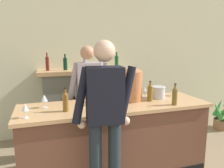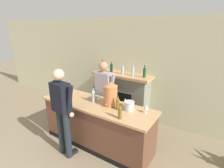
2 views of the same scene
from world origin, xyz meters
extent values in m
cube|color=beige|center=(0.00, 4.36, 1.38)|extent=(12.00, 0.07, 2.75)
cube|color=brown|center=(-0.10, 2.76, 0.47)|extent=(2.44, 0.71, 0.93)
cube|color=tan|center=(-0.10, 2.76, 0.95)|extent=(2.51, 0.78, 0.04)
cube|color=gray|center=(-0.26, 4.11, 0.61)|extent=(1.50, 0.44, 1.23)
cube|color=black|center=(-0.26, 3.87, 0.45)|extent=(0.82, 0.02, 0.79)
cube|color=tan|center=(-0.26, 4.09, 1.26)|extent=(1.66, 0.52, 0.07)
cylinder|color=#5D1817|center=(-0.91, 4.09, 1.42)|extent=(0.06, 0.06, 0.24)
cylinder|color=#5D1817|center=(-0.91, 4.09, 1.58)|extent=(0.02, 0.02, 0.08)
cylinder|color=black|center=(-0.60, 4.09, 1.41)|extent=(0.07, 0.07, 0.21)
cylinder|color=black|center=(-0.60, 4.09, 1.55)|extent=(0.03, 0.03, 0.07)
cylinder|color=#9CADC4|center=(-0.24, 4.09, 1.40)|extent=(0.07, 0.07, 0.19)
cylinder|color=#9CADC4|center=(-0.24, 4.09, 1.52)|extent=(0.03, 0.03, 0.06)
cylinder|color=#9CBDB5|center=(0.06, 4.09, 1.41)|extent=(0.07, 0.07, 0.22)
cylinder|color=#9CBDB5|center=(0.06, 4.09, 1.55)|extent=(0.03, 0.03, 0.07)
cylinder|color=#124A25|center=(0.38, 4.09, 1.41)|extent=(0.07, 0.07, 0.23)
cylinder|color=#124A25|center=(0.38, 4.09, 1.57)|extent=(0.03, 0.03, 0.08)
cylinder|color=#916A49|center=(2.54, 3.55, 0.10)|extent=(0.32, 0.32, 0.20)
cylinder|color=#332319|center=(2.54, 3.55, 0.19)|extent=(0.28, 0.28, 0.02)
cone|color=green|center=(2.54, 3.67, 0.43)|extent=(0.27, 0.12, 0.41)
cone|color=#3B8C3A|center=(2.42, 3.55, 0.40)|extent=(0.12, 0.35, 0.38)
cylinder|color=#1E262C|center=(-0.33, 2.11, 0.49)|extent=(0.13, 0.13, 0.99)
cylinder|color=#1E262C|center=(-0.53, 2.13, 0.49)|extent=(0.13, 0.13, 0.99)
cube|color=black|center=(-0.43, 2.12, 1.27)|extent=(0.38, 0.26, 0.56)
cylinder|color=black|center=(-0.20, 2.12, 1.27)|extent=(0.20, 0.08, 0.57)
sphere|color=#D5AB8C|center=(-0.20, 2.14, 0.97)|extent=(0.09, 0.09, 0.09)
cylinder|color=black|center=(-0.66, 2.16, 1.27)|extent=(0.20, 0.08, 0.57)
sphere|color=#D5AB8C|center=(-0.66, 2.18, 0.97)|extent=(0.09, 0.09, 0.09)
sphere|color=#D5AB8C|center=(-0.43, 2.12, 1.70)|extent=(0.21, 0.21, 0.21)
cylinder|color=brown|center=(-0.44, 3.34, 0.46)|extent=(0.13, 0.13, 0.93)
cube|color=black|center=(-0.44, 3.27, 0.04)|extent=(0.12, 0.25, 0.07)
cylinder|color=brown|center=(-0.24, 3.36, 0.46)|extent=(0.13, 0.13, 0.93)
cube|color=black|center=(-0.24, 3.29, 0.04)|extent=(0.12, 0.25, 0.07)
cube|color=#9D919B|center=(-0.34, 3.35, 1.21)|extent=(0.38, 0.25, 0.56)
cylinder|color=#9D919B|center=(-0.57, 3.31, 1.20)|extent=(0.20, 0.08, 0.57)
sphere|color=tan|center=(-0.57, 3.29, 0.90)|extent=(0.09, 0.09, 0.09)
cylinder|color=#9D919B|center=(-0.11, 3.35, 1.20)|extent=(0.20, 0.08, 0.57)
sphere|color=tan|center=(-0.11, 3.33, 0.90)|extent=(0.09, 0.09, 0.09)
sphere|color=tan|center=(-0.34, 3.35, 1.63)|extent=(0.21, 0.21, 0.21)
cylinder|color=#BE7043|center=(0.18, 2.86, 1.18)|extent=(0.28, 0.28, 0.41)
cone|color=#BE7043|center=(0.18, 2.86, 1.43)|extent=(0.29, 0.29, 0.08)
cylinder|color=#B29333|center=(0.18, 2.70, 1.05)|extent=(0.02, 0.04, 0.02)
cylinder|color=silver|center=(0.60, 2.87, 1.06)|extent=(0.19, 0.19, 0.16)
cylinder|color=silver|center=(0.60, 2.87, 1.14)|extent=(0.20, 0.20, 0.01)
cylinder|color=brown|center=(0.41, 2.76, 1.07)|extent=(0.07, 0.07, 0.20)
sphere|color=brown|center=(0.41, 2.76, 1.17)|extent=(0.07, 0.07, 0.07)
cylinder|color=brown|center=(0.41, 2.76, 1.21)|extent=(0.03, 0.03, 0.08)
cylinder|color=black|center=(0.41, 2.76, 1.25)|extent=(0.03, 0.03, 0.01)
cylinder|color=brown|center=(0.62, 2.48, 1.07)|extent=(0.07, 0.07, 0.20)
sphere|color=brown|center=(0.62, 2.48, 1.17)|extent=(0.06, 0.06, 0.06)
cylinder|color=brown|center=(0.62, 2.48, 1.21)|extent=(0.03, 0.03, 0.08)
cylinder|color=black|center=(0.62, 2.48, 1.26)|extent=(0.03, 0.03, 0.01)
cylinder|color=#9CB9BC|center=(-0.20, 2.78, 1.09)|extent=(0.07, 0.07, 0.23)
sphere|color=#9CB9BC|center=(-0.20, 2.78, 1.21)|extent=(0.07, 0.07, 0.07)
cylinder|color=#9CB9BC|center=(-0.20, 2.78, 1.25)|extent=(0.03, 0.03, 0.09)
cylinder|color=black|center=(-0.20, 2.78, 1.30)|extent=(0.03, 0.03, 0.01)
cylinder|color=brown|center=(-0.76, 2.65, 1.07)|extent=(0.07, 0.07, 0.19)
sphere|color=brown|center=(-0.76, 2.65, 1.17)|extent=(0.06, 0.06, 0.06)
cylinder|color=brown|center=(-0.76, 2.65, 1.21)|extent=(0.03, 0.03, 0.08)
cylinder|color=black|center=(-0.76, 2.65, 1.25)|extent=(0.03, 0.03, 0.01)
cylinder|color=silver|center=(-0.08, 2.83, 0.98)|extent=(0.06, 0.06, 0.01)
cylinder|color=silver|center=(-0.08, 2.83, 1.02)|extent=(0.01, 0.01, 0.08)
cone|color=silver|center=(-0.08, 2.83, 1.10)|extent=(0.08, 0.08, 0.07)
cylinder|color=silver|center=(0.45, 3.00, 0.98)|extent=(0.06, 0.06, 0.01)
cylinder|color=silver|center=(0.45, 3.00, 1.02)|extent=(0.01, 0.01, 0.07)
cone|color=silver|center=(0.45, 3.00, 1.09)|extent=(0.07, 0.07, 0.08)
cylinder|color=silver|center=(-1.00, 2.88, 0.98)|extent=(0.07, 0.07, 0.01)
cylinder|color=silver|center=(-1.00, 2.88, 1.02)|extent=(0.01, 0.01, 0.08)
cone|color=silver|center=(-1.00, 2.88, 1.10)|extent=(0.08, 0.08, 0.09)
cylinder|color=silver|center=(-1.20, 2.54, 0.98)|extent=(0.06, 0.06, 0.01)
cylinder|color=silver|center=(-1.20, 2.54, 1.02)|extent=(0.01, 0.01, 0.08)
cone|color=silver|center=(-1.20, 2.54, 1.10)|extent=(0.07, 0.07, 0.08)
cylinder|color=silver|center=(0.93, 2.92, 0.98)|extent=(0.06, 0.06, 0.01)
cylinder|color=silver|center=(0.93, 2.92, 1.02)|extent=(0.01, 0.01, 0.07)
cone|color=silver|center=(0.93, 2.92, 1.10)|extent=(0.08, 0.08, 0.09)
camera|label=1|loc=(-1.01, 0.11, 1.77)|focal=35.00mm
camera|label=2|loc=(1.98, 0.14, 2.51)|focal=28.00mm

